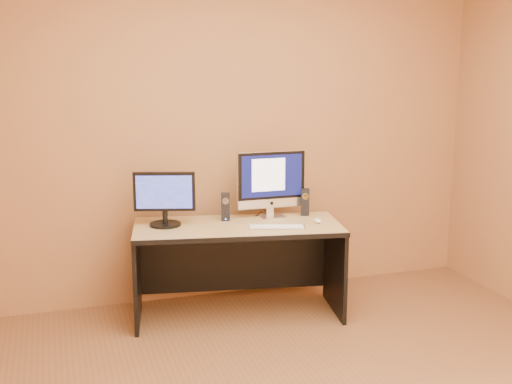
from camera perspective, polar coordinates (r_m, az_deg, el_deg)
walls at (r=3.00m, az=7.77°, el=1.73°), size 4.00×4.00×2.60m
desk at (r=4.61m, az=-1.60°, el=-7.00°), size 1.54×0.87×0.67m
imac at (r=4.68m, az=1.44°, el=0.73°), size 0.52×0.19×0.50m
second_monitor at (r=4.49m, az=-8.13°, el=-0.63°), size 0.48×0.33×0.38m
speaker_left at (r=4.63m, az=-2.73°, el=-1.32°), size 0.08×0.08×0.20m
speaker_right at (r=4.79m, az=4.39°, el=-0.89°), size 0.08×0.08×0.20m
keyboard at (r=4.43m, az=1.85°, el=-3.13°), size 0.40×0.22×0.02m
mouse at (r=4.59m, az=5.49°, el=-2.52°), size 0.07×0.10×0.03m
cable_a at (r=4.86m, az=1.04°, el=-1.84°), size 0.01×0.20×0.01m
cable_b at (r=4.83m, az=0.27°, el=-1.92°), size 0.10×0.14×0.01m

